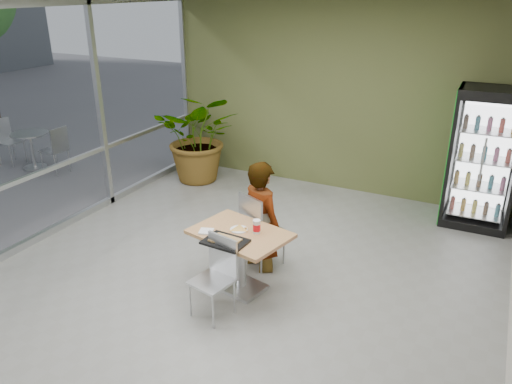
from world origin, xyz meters
TOP-DOWN VIEW (x-y plane):
  - ground at (0.00, 0.00)m, footprint 7.00×7.00m
  - room_envelope at (0.00, 0.00)m, footprint 6.00×7.00m
  - storefront_frame at (-3.00, 0.00)m, footprint 0.10×7.00m
  - dining_table at (0.13, -0.10)m, footprint 1.21×0.96m
  - chair_far at (0.06, 0.46)m, footprint 0.58×0.59m
  - chair_near at (0.12, -0.60)m, footprint 0.47×0.47m
  - seated_woman at (0.11, 0.50)m, footprint 0.74×0.63m
  - pizza_plate at (0.09, -0.06)m, footprint 0.29×0.24m
  - soda_cup at (0.30, -0.04)m, footprint 0.09×0.09m
  - napkin_stack at (-0.22, -0.28)m, footprint 0.19×0.19m
  - cafeteria_tray at (0.10, -0.40)m, footprint 0.48×0.36m
  - beverage_fridge at (2.43, 3.02)m, footprint 0.94×0.73m
  - potted_plant at (-2.21, 2.74)m, footprint 1.81×1.68m

SIDE VIEW (x-z plane):
  - ground at x=0.00m, z-range 0.00..0.00m
  - chair_near at x=0.12m, z-range 0.08..0.97m
  - dining_table at x=0.13m, z-range 0.16..0.91m
  - seated_woman at x=0.11m, z-range -0.30..1.41m
  - chair_far at x=0.06m, z-range 0.08..1.08m
  - napkin_stack at x=-0.22m, z-range 0.75..0.77m
  - cafeteria_tray at x=0.10m, z-range 0.75..0.78m
  - pizza_plate at x=0.09m, z-range 0.75..0.78m
  - potted_plant at x=-2.21m, z-range 0.00..1.64m
  - soda_cup at x=0.30m, z-range 0.75..0.91m
  - beverage_fridge at x=2.43m, z-range 0.00..2.04m
  - room_envelope at x=0.00m, z-range 0.00..3.20m
  - storefront_frame at x=-3.00m, z-range 0.00..3.20m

